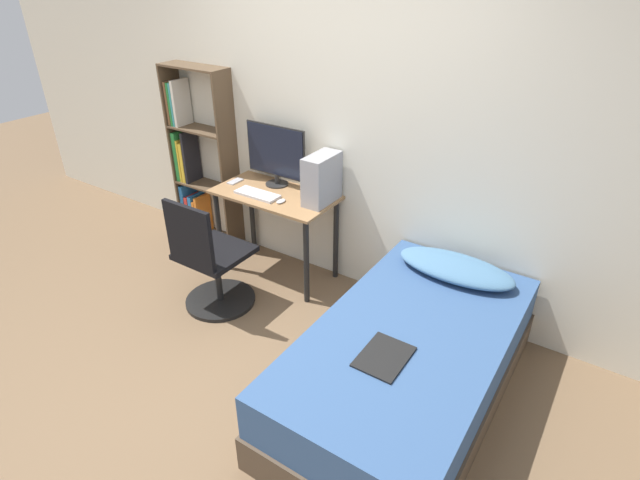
{
  "coord_description": "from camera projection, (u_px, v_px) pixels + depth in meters",
  "views": [
    {
      "loc": [
        1.89,
        -1.58,
        2.39
      ],
      "look_at": [
        0.29,
        0.82,
        0.75
      ],
      "focal_mm": 28.0,
      "sensor_mm": 36.0,
      "label": 1
    }
  ],
  "objects": [
    {
      "name": "bed",
      "position": [
        407.0,
        365.0,
        2.99
      ],
      "size": [
        1.04,
        1.91,
        0.52
      ],
      "color": "#4C3D2D",
      "rests_on": "ground_plane"
    },
    {
      "name": "wall_back",
      "position": [
        341.0,
        132.0,
        3.74
      ],
      "size": [
        8.0,
        0.05,
        2.5
      ],
      "color": "silver",
      "rests_on": "ground_plane"
    },
    {
      "name": "mouse",
      "position": [
        281.0,
        201.0,
        3.83
      ],
      "size": [
        0.06,
        0.09,
        0.02
      ],
      "color": "silver",
      "rests_on": "desk"
    },
    {
      "name": "bookshelf",
      "position": [
        195.0,
        165.0,
        4.62
      ],
      "size": [
        0.64,
        0.23,
        1.61
      ],
      "color": "brown",
      "rests_on": "ground_plane"
    },
    {
      "name": "desk",
      "position": [
        275.0,
        208.0,
        4.05
      ],
      "size": [
        1.0,
        0.53,
        0.75
      ],
      "color": "#997047",
      "rests_on": "ground_plane"
    },
    {
      "name": "pillow",
      "position": [
        456.0,
        268.0,
        3.34
      ],
      "size": [
        0.79,
        0.36,
        0.11
      ],
      "color": "teal",
      "rests_on": "bed"
    },
    {
      "name": "keyboard",
      "position": [
        257.0,
        194.0,
        3.95
      ],
      "size": [
        0.37,
        0.15,
        0.02
      ],
      "color": "silver",
      "rests_on": "desk"
    },
    {
      "name": "phone",
      "position": [
        235.0,
        181.0,
        4.19
      ],
      "size": [
        0.07,
        0.14,
        0.01
      ],
      "color": "#B7B7BC",
      "rests_on": "desk"
    },
    {
      "name": "monitor",
      "position": [
        276.0,
        153.0,
        4.01
      ],
      "size": [
        0.57,
        0.19,
        0.5
      ],
      "color": "black",
      "rests_on": "desk"
    },
    {
      "name": "pc_tower",
      "position": [
        322.0,
        179.0,
        3.76
      ],
      "size": [
        0.16,
        0.33,
        0.38
      ],
      "color": "#99999E",
      "rests_on": "desk"
    },
    {
      "name": "office_chair",
      "position": [
        211.0,
        267.0,
        3.76
      ],
      "size": [
        0.55,
        0.55,
        0.93
      ],
      "color": "black",
      "rests_on": "ground_plane"
    },
    {
      "name": "ground_plane",
      "position": [
        212.0,
        381.0,
        3.23
      ],
      "size": [
        14.0,
        14.0,
        0.0
      ],
      "primitive_type": "plane",
      "color": "brown"
    },
    {
      "name": "magazine",
      "position": [
        384.0,
        357.0,
        2.66
      ],
      "size": [
        0.24,
        0.32,
        0.01
      ],
      "color": "black",
      "rests_on": "bed"
    }
  ]
}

